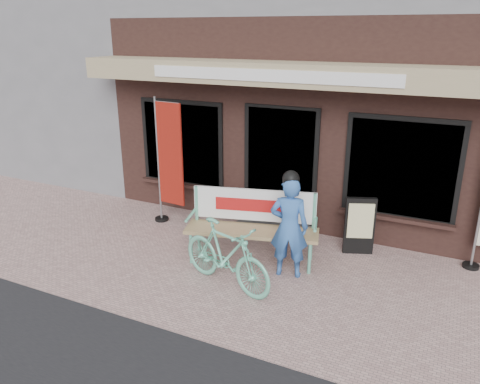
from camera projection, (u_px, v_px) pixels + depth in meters
The scene contains 8 objects.
ground at pixel (230, 276), 6.83m from camera, with size 70.00×70.00×0.00m, color tan.
storefront at pixel (332, 50), 10.07m from camera, with size 7.00×6.77×6.00m.
neighbor_left_near at pixel (57, 37), 13.92m from camera, with size 10.00×7.00×6.40m, color slate.
bench at pixel (253, 220), 7.15m from camera, with size 2.08×1.01×1.09m.
person at pixel (289, 225), 6.61m from camera, with size 0.61×0.47×1.59m.
bicycle at pixel (226, 255), 6.41m from camera, with size 0.45×1.58×0.95m, color #64C3A2.
nobori_red at pixel (168, 161), 8.31m from camera, with size 0.68×0.27×2.31m.
menu_stand at pixel (360, 225), 7.36m from camera, with size 0.47×0.26×0.94m.
Camera 1 is at (2.74, -5.39, 3.40)m, focal length 35.00 mm.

